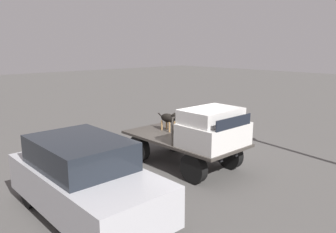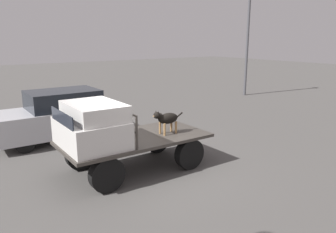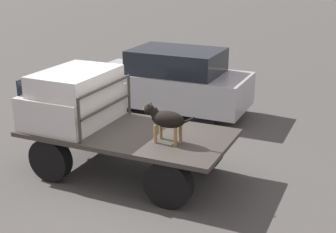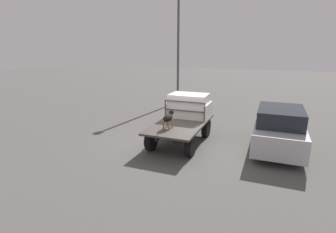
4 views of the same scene
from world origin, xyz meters
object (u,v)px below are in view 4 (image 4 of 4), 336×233
object	(u,v)px
flatbed_truck	(181,129)
dog	(169,117)
parked_sedan	(279,129)
light_pole_near	(178,35)

from	to	relation	value
flatbed_truck	dog	world-z (taller)	dog
flatbed_truck	parked_sedan	size ratio (longest dim) A/B	0.93
flatbed_truck	parked_sedan	world-z (taller)	parked_sedan
dog	parked_sedan	distance (m)	4.34
flatbed_truck	dog	distance (m)	1.11
parked_sedan	light_pole_near	distance (m)	10.49
flatbed_truck	dog	size ratio (longest dim) A/B	3.92
light_pole_near	dog	bearing A→B (deg)	-162.39
parked_sedan	light_pole_near	xyz separation A→B (m)	(7.03, 6.75, 3.86)
flatbed_truck	light_pole_near	bearing A→B (deg)	20.73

